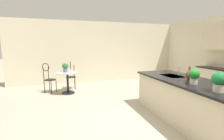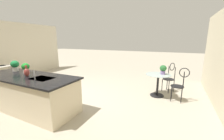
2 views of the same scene
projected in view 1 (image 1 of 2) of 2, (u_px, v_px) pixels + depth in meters
name	position (u px, v px, depth m)	size (l,w,h in m)	color
ground_plane	(145.00, 121.00, 3.62)	(40.00, 40.00, 0.00)	#B2A893
wall_left_window	(101.00, 52.00, 7.44)	(0.12, 7.80, 2.70)	beige
kitchen_island	(188.00, 101.00, 3.52)	(2.80, 1.06, 0.92)	beige
bistro_table	(68.00, 81.00, 5.62)	(0.80, 0.80, 0.74)	black
chair_near_window	(71.00, 74.00, 6.25)	(0.49, 0.39, 1.04)	black
chair_by_island	(48.00, 76.00, 5.72)	(0.53, 0.53, 1.04)	black
sink_faucet	(179.00, 71.00, 4.00)	(0.02, 0.02, 0.22)	#B2B5BA
potted_plant_on_table	(65.00, 67.00, 5.65)	(0.21, 0.21, 0.30)	#7A669E
potted_plant_counter_near	(194.00, 76.00, 3.09)	(0.20, 0.20, 0.29)	beige
potted_plant_counter_far	(219.00, 81.00, 2.55)	(0.22, 0.22, 0.32)	beige
vase_on_counter	(189.00, 75.00, 3.49)	(0.13, 0.13, 0.29)	#993D38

